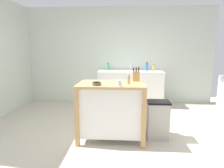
# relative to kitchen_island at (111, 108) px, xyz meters

# --- Properties ---
(ground_plane) EXTENTS (6.13, 6.13, 0.00)m
(ground_plane) POSITION_rel_kitchen_island_xyz_m (0.07, -0.12, -0.52)
(ground_plane) COLOR #BCB29E
(ground_plane) RESTS_ON ground
(wall_back) EXTENTS (5.13, 0.10, 2.60)m
(wall_back) POSITION_rel_kitchen_island_xyz_m (0.07, 2.35, 0.78)
(wall_back) COLOR silver
(wall_back) RESTS_ON ground
(kitchen_island) EXTENTS (1.05, 0.66, 0.93)m
(kitchen_island) POSITION_rel_kitchen_island_xyz_m (0.00, 0.00, 0.00)
(kitchen_island) COLOR tan
(kitchen_island) RESTS_ON ground
(knife_block) EXTENTS (0.11, 0.09, 0.24)m
(knife_block) POSITION_rel_kitchen_island_xyz_m (0.41, 0.23, 0.50)
(knife_block) COLOR #AD7F4C
(knife_block) RESTS_ON kitchen_island
(bowl_ceramic_small) EXTENTS (0.13, 0.13, 0.05)m
(bowl_ceramic_small) POSITION_rel_kitchen_island_xyz_m (-0.21, -0.20, 0.44)
(bowl_ceramic_small) COLOR #564C47
(bowl_ceramic_small) RESTS_ON kitchen_island
(drinking_cup) EXTENTS (0.07, 0.07, 0.09)m
(drinking_cup) POSITION_rel_kitchen_island_xyz_m (0.13, -0.24, 0.46)
(drinking_cup) COLOR silver
(drinking_cup) RESTS_ON kitchen_island
(pepper_grinder) EXTENTS (0.04, 0.04, 0.16)m
(pepper_grinder) POSITION_rel_kitchen_island_xyz_m (0.27, -0.07, 0.48)
(pepper_grinder) COLOR tan
(pepper_grinder) RESTS_ON kitchen_island
(trash_bin) EXTENTS (0.36, 0.28, 0.63)m
(trash_bin) POSITION_rel_kitchen_island_xyz_m (0.77, 0.05, -0.20)
(trash_bin) COLOR #B7B2A8
(trash_bin) RESTS_ON ground
(sink_counter) EXTENTS (1.68, 0.60, 0.91)m
(sink_counter) POSITION_rel_kitchen_island_xyz_m (0.38, 2.00, -0.06)
(sink_counter) COLOR white
(sink_counter) RESTS_ON ground
(sink_faucet) EXTENTS (0.02, 0.02, 0.22)m
(sink_faucet) POSITION_rel_kitchen_island_xyz_m (0.38, 2.14, 0.50)
(sink_faucet) COLOR #B7BCC1
(sink_faucet) RESTS_ON sink_counter
(bottle_spray_cleaner) EXTENTS (0.06, 0.06, 0.23)m
(bottle_spray_cleaner) POSITION_rel_kitchen_island_xyz_m (0.81, 2.03, 0.50)
(bottle_spray_cleaner) COLOR blue
(bottle_spray_cleaner) RESTS_ON sink_counter
(bottle_dish_soap) EXTENTS (0.07, 0.07, 0.20)m
(bottle_dish_soap) POSITION_rel_kitchen_island_xyz_m (-0.22, 2.10, 0.49)
(bottle_dish_soap) COLOR green
(bottle_dish_soap) RESTS_ON sink_counter
(bottle_hand_soap) EXTENTS (0.05, 0.05, 0.18)m
(bottle_hand_soap) POSITION_rel_kitchen_island_xyz_m (0.98, 2.02, 0.48)
(bottle_hand_soap) COLOR yellow
(bottle_hand_soap) RESTS_ON sink_counter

